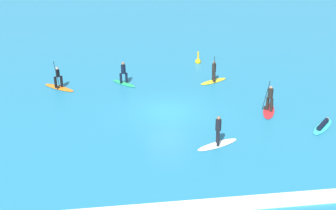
{
  "coord_description": "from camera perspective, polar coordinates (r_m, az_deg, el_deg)",
  "views": [
    {
      "loc": [
        -3.69,
        -27.85,
        12.86
      ],
      "look_at": [
        0.0,
        0.0,
        0.5
      ],
      "focal_mm": 48.32,
      "sensor_mm": 36.0,
      "label": 1
    }
  ],
  "objects": [
    {
      "name": "surfer_on_white_board",
      "position": [
        26.56,
        6.3,
        -4.02
      ],
      "size": [
        2.83,
        1.73,
        1.87
      ],
      "rotation": [
        0.0,
        0.0,
        0.41
      ],
      "color": "white",
      "rests_on": "ground_plane"
    },
    {
      "name": "surfer_on_orange_board",
      "position": [
        35.77,
        -13.63,
        2.68
      ],
      "size": [
        2.69,
        2.43,
        2.32
      ],
      "rotation": [
        0.0,
        0.0,
        5.58
      ],
      "color": "orange",
      "rests_on": "ground_plane"
    },
    {
      "name": "surfer_on_red_board",
      "position": [
        31.46,
        12.66,
        0.06
      ],
      "size": [
        1.69,
        2.75,
        2.19
      ],
      "rotation": [
        0.0,
        0.0,
        1.19
      ],
      "color": "red",
      "rests_on": "ground_plane"
    },
    {
      "name": "wave_crest",
      "position": [
        21.53,
        3.91,
        -12.68
      ],
      "size": [
        15.21,
        0.9,
        0.18
      ],
      "primitive_type": "cube",
      "color": "white",
      "rests_on": "ground_plane"
    },
    {
      "name": "ground_plane",
      "position": [
        30.89,
        0.0,
        -0.85
      ],
      "size": [
        120.0,
        120.0,
        0.0
      ],
      "primitive_type": "plane",
      "color": "teal",
      "rests_on": "ground"
    },
    {
      "name": "surfer_on_teal_board",
      "position": [
        30.32,
        18.95,
        -2.45
      ],
      "size": [
        2.39,
        2.47,
        0.39
      ],
      "rotation": [
        0.0,
        0.0,
        0.81
      ],
      "color": "#33C6CC",
      "rests_on": "ground_plane"
    },
    {
      "name": "surfer_on_green_board",
      "position": [
        35.75,
        -5.62,
        3.5
      ],
      "size": [
        2.03,
        2.2,
        1.82
      ],
      "rotation": [
        0.0,
        0.0,
        5.43
      ],
      "color": "#23B266",
      "rests_on": "ground_plane"
    },
    {
      "name": "marker_buoy",
      "position": [
        40.71,
        3.8,
        5.56
      ],
      "size": [
        0.51,
        0.51,
        1.19
      ],
      "color": "yellow",
      "rests_on": "ground_plane"
    },
    {
      "name": "surfer_on_yellow_board",
      "position": [
        36.24,
        5.78,
        3.64
      ],
      "size": [
        2.59,
        1.8,
        2.23
      ],
      "rotation": [
        0.0,
        0.0,
        3.63
      ],
      "color": "yellow",
      "rests_on": "ground_plane"
    }
  ]
}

